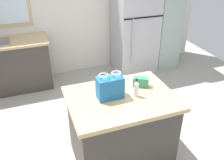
# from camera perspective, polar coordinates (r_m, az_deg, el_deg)

# --- Properties ---
(ground) EXTENTS (6.46, 6.46, 0.00)m
(ground) POSITION_cam_1_polar(r_m,az_deg,el_deg) (3.38, 0.54, -15.04)
(ground) COLOR #ADA89E
(back_wall) EXTENTS (5.38, 0.13, 2.53)m
(back_wall) POSITION_cam_1_polar(r_m,az_deg,el_deg) (4.85, -9.97, 15.97)
(back_wall) COLOR silver
(back_wall) RESTS_ON ground
(kitchen_island) EXTENTS (1.16, 0.88, 0.89)m
(kitchen_island) POSITION_cam_1_polar(r_m,az_deg,el_deg) (2.96, 2.03, -11.01)
(kitchen_island) COLOR #423D38
(kitchen_island) RESTS_ON ground
(refrigerator) EXTENTS (0.79, 0.69, 1.89)m
(refrigerator) POSITION_cam_1_polar(r_m,az_deg,el_deg) (4.91, 5.43, 12.54)
(refrigerator) COLOR #B7B7BC
(refrigerator) RESTS_ON ground
(tall_cabinet) EXTENTS (0.47, 0.62, 2.10)m
(tall_cabinet) POSITION_cam_1_polar(r_m,az_deg,el_deg) (5.19, 12.22, 14.17)
(tall_cabinet) COLOR #9EB2A8
(tall_cabinet) RESTS_ON ground
(sink_counter) EXTENTS (1.26, 0.63, 1.08)m
(sink_counter) POSITION_cam_1_polar(r_m,az_deg,el_deg) (4.69, -21.80, 3.29)
(sink_counter) COLOR #423D38
(sink_counter) RESTS_ON ground
(shopping_bag) EXTENTS (0.28, 0.16, 0.29)m
(shopping_bag) POSITION_cam_1_polar(r_m,az_deg,el_deg) (2.62, -0.47, -1.68)
(shopping_bag) COLOR #236BAD
(shopping_bag) RESTS_ON kitchen_island
(small_box) EXTENTS (0.20, 0.16, 0.12)m
(small_box) POSITION_cam_1_polar(r_m,az_deg,el_deg) (2.87, 6.69, -0.41)
(small_box) COLOR #388E66
(small_box) RESTS_ON kitchen_island
(bottle) EXTENTS (0.05, 0.05, 0.22)m
(bottle) POSITION_cam_1_polar(r_m,az_deg,el_deg) (2.66, 5.64, -1.98)
(bottle) COLOR white
(bottle) RESTS_ON kitchen_island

